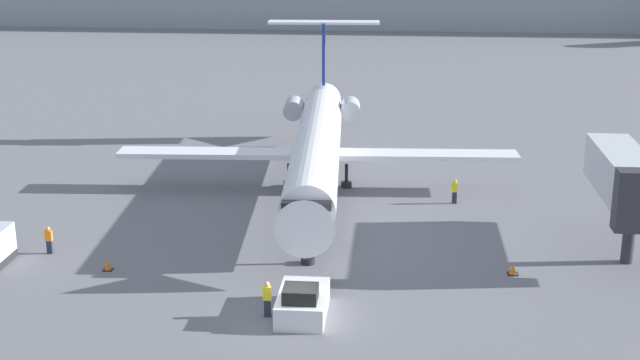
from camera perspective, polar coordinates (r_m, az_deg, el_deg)
The scene contains 9 objects.
ground_plane at distance 44.18m, azimuth -1.55°, elevation -9.06°, with size 600.00×600.00×0.00m, color slate.
airplane_main at distance 63.03m, azimuth -0.19°, elevation 2.19°, with size 28.68×34.00×10.35m.
pushback_tug at distance 44.58m, azimuth -1.13°, elevation -7.81°, with size 2.39×4.24×1.88m.
worker_near_tug at distance 44.37m, azimuth -3.39°, elevation -7.56°, with size 0.40×0.26×1.87m.
worker_by_wing at distance 61.81m, azimuth 8.61°, elevation -0.68°, with size 0.40×0.24×1.74m.
worker_on_apron at distance 54.60m, azimuth -16.96°, elevation -3.67°, with size 0.40×0.24×1.67m.
traffic_cone_left at distance 51.46m, azimuth -13.43°, elevation -5.30°, with size 0.52×0.52×0.66m.
traffic_cone_right at distance 50.65m, azimuth 12.24°, elevation -5.62°, with size 0.58×0.58×0.60m.
jet_bridge at distance 54.49m, azimuth 19.00°, elevation 0.06°, with size 3.20×10.49×6.19m.
Camera 1 is at (4.78, -39.48, 19.24)m, focal length 50.00 mm.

